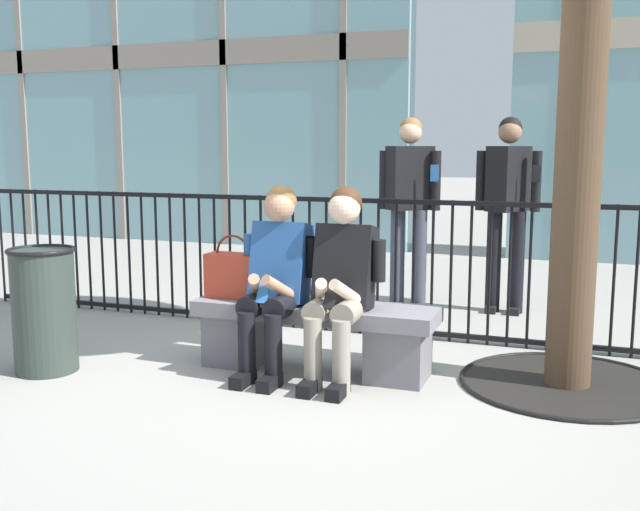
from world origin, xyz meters
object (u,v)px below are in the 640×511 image
at_px(stone_bench, 315,330).
at_px(trash_can, 44,309).
at_px(seated_person_companion, 341,278).
at_px(seated_person_with_phone, 276,274).
at_px(bystander_at_railing, 508,199).
at_px(bystander_further_back, 409,198).
at_px(handbag_on_bench, 233,274).

bearing_deg(stone_bench, trash_can, -159.69).
bearing_deg(seated_person_companion, trash_can, -165.55).
distance_m(seated_person_with_phone, bystander_at_railing, 2.63).
xyz_separation_m(seated_person_with_phone, bystander_further_back, (0.37, 2.15, 0.35)).
distance_m(seated_person_companion, bystander_at_railing, 2.46).
distance_m(seated_person_companion, handbag_on_bench, 0.81).
bearing_deg(bystander_further_back, seated_person_with_phone, -99.67).
relative_size(seated_person_companion, bystander_at_railing, 0.71).
relative_size(seated_person_with_phone, bystander_further_back, 0.71).
height_order(stone_bench, bystander_further_back, bystander_further_back).
height_order(stone_bench, trash_can, trash_can).
bearing_deg(seated_person_with_phone, trash_can, -161.40).
bearing_deg(handbag_on_bench, seated_person_companion, -8.45).
bearing_deg(seated_person_with_phone, stone_bench, 30.50).
bearing_deg(bystander_at_railing, seated_person_companion, -108.29).
relative_size(bystander_further_back, trash_can, 2.10).
height_order(seated_person_companion, trash_can, seated_person_companion).
height_order(seated_person_with_phone, bystander_further_back, bystander_further_back).
bearing_deg(trash_can, bystander_further_back, 55.67).
xyz_separation_m(seated_person_companion, handbag_on_bench, (-0.80, 0.12, -0.04)).
bearing_deg(handbag_on_bench, bystander_at_railing, 54.51).
distance_m(stone_bench, bystander_further_back, 2.15).
bearing_deg(bystander_at_railing, trash_can, -133.30).
xyz_separation_m(seated_person_companion, bystander_further_back, (-0.07, 2.15, 0.35)).
bearing_deg(bystander_further_back, bystander_at_railing, 11.02).
bearing_deg(seated_person_with_phone, handbag_on_bench, 161.83).
relative_size(bystander_at_railing, trash_can, 2.10).
bearing_deg(seated_person_companion, bystander_further_back, 91.90).
height_order(seated_person_with_phone, trash_can, seated_person_with_phone).
xyz_separation_m(bystander_at_railing, bystander_further_back, (-0.83, -0.16, 0.00)).
height_order(stone_bench, seated_person_with_phone, seated_person_with_phone).
xyz_separation_m(stone_bench, seated_person_with_phone, (-0.22, -0.13, 0.38)).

